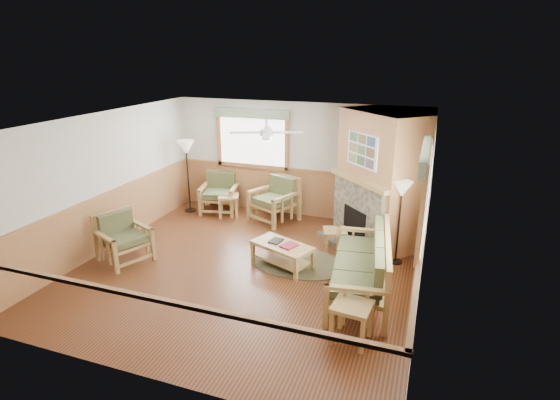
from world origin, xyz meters
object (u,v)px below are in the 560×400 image
(coffee_table, at_px, (282,255))
(end_table_sofa, at_px, (351,322))
(footstool, at_px, (335,239))
(sofa, at_px, (359,265))
(floor_lamp_left, at_px, (188,176))
(armchair_back_left, at_px, (219,193))
(armchair_left, at_px, (124,238))
(end_table_chairs, at_px, (229,206))
(armchair_back_right, at_px, (274,199))
(floor_lamp_right, at_px, (399,223))

(coffee_table, height_order, end_table_sofa, end_table_sofa)
(coffee_table, xyz_separation_m, footstool, (0.74, 1.11, -0.03))
(sofa, relative_size, floor_lamp_left, 1.24)
(armchair_back_left, height_order, floor_lamp_left, floor_lamp_left)
(armchair_left, bearing_deg, end_table_chairs, 7.51)
(armchair_back_right, height_order, coffee_table, armchair_back_right)
(armchair_left, bearing_deg, footstool, -38.73)
(armchair_back_right, relative_size, armchair_left, 1.12)
(sofa, distance_m, armchair_left, 4.38)
(armchair_back_right, height_order, armchair_left, armchair_back_right)
(coffee_table, height_order, floor_lamp_right, floor_lamp_right)
(armchair_back_left, xyz_separation_m, armchair_back_right, (1.48, -0.12, 0.04))
(footstool, bearing_deg, coffee_table, -123.43)
(armchair_back_right, height_order, end_table_sofa, armchair_back_right)
(sofa, relative_size, footstool, 4.94)
(armchair_back_right, xyz_separation_m, floor_lamp_left, (-2.19, -0.11, 0.38))
(armchair_back_right, xyz_separation_m, footstool, (1.68, -1.02, -0.32))
(end_table_sofa, relative_size, footstool, 1.27)
(end_table_sofa, bearing_deg, sofa, 95.61)
(armchair_back_left, height_order, floor_lamp_right, floor_lamp_right)
(armchair_back_left, bearing_deg, coffee_table, -56.22)
(sofa, xyz_separation_m, armchair_back_left, (-3.91, 2.72, -0.04))
(armchair_left, xyz_separation_m, coffee_table, (2.89, 0.76, -0.23))
(coffee_table, bearing_deg, end_table_chairs, 157.36)
(sofa, relative_size, end_table_chairs, 4.27)
(sofa, bearing_deg, floor_lamp_left, -125.93)
(floor_lamp_left, bearing_deg, coffee_table, -32.86)
(coffee_table, relative_size, footstool, 2.50)
(armchair_back_left, bearing_deg, sofa, -48.23)
(armchair_back_right, relative_size, footstool, 2.28)
(end_table_sofa, bearing_deg, floor_lamp_right, 82.20)
(armchair_back_left, distance_m, floor_lamp_right, 4.61)
(sofa, xyz_separation_m, floor_lamp_left, (-4.62, 2.50, 0.38))
(footstool, distance_m, floor_lamp_right, 1.39)
(footstool, bearing_deg, end_table_chairs, 161.90)
(armchair_back_left, bearing_deg, end_table_sofa, -58.09)
(armchair_left, height_order, end_table_sofa, armchair_left)
(armchair_back_right, relative_size, end_table_chairs, 1.97)
(armchair_back_left, relative_size, end_table_sofa, 1.66)
(armchair_back_right, distance_m, armchair_left, 3.48)
(armchair_back_left, height_order, armchair_left, armchair_back_left)
(armchair_left, distance_m, floor_lamp_right, 5.13)
(armchair_left, height_order, footstool, armchair_left)
(armchair_back_left, xyz_separation_m, armchair_left, (-0.46, -3.01, -0.02))
(armchair_back_right, bearing_deg, end_table_chairs, -149.96)
(sofa, bearing_deg, footstool, -162.32)
(end_table_chairs, relative_size, end_table_sofa, 0.91)
(armchair_back_left, height_order, footstool, armchair_back_left)
(armchair_left, height_order, floor_lamp_left, floor_lamp_left)
(end_table_chairs, relative_size, floor_lamp_left, 0.29)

